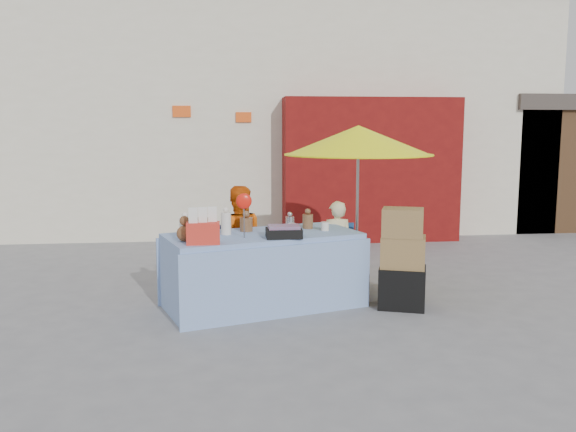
{
  "coord_description": "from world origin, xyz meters",
  "views": [
    {
      "loc": [
        -0.55,
        -6.65,
        2.05
      ],
      "look_at": [
        0.27,
        0.6,
        1.0
      ],
      "focal_mm": 38.0,
      "sensor_mm": 36.0,
      "label": 1
    }
  ],
  "objects": [
    {
      "name": "vendor_beige",
      "position": [
        0.92,
        0.87,
        0.57
      ],
      "size": [
        0.42,
        0.28,
        1.14
      ],
      "primitive_type": "imported",
      "rotation": [
        0.0,
        0.0,
        3.15
      ],
      "color": "beige",
      "rests_on": "ground"
    },
    {
      "name": "tarp_bundle",
      "position": [
        -0.9,
        0.3,
        0.13
      ],
      "size": [
        0.65,
        0.56,
        0.26
      ],
      "primitive_type": "ellipsoid",
      "rotation": [
        0.0,
        0.0,
        -0.19
      ],
      "color": "yellow",
      "rests_on": "ground"
    },
    {
      "name": "chair_left",
      "position": [
        -0.33,
        0.73,
        0.26
      ],
      "size": [
        0.48,
        0.47,
        0.85
      ],
      "rotation": [
        0.0,
        0.0,
        0.01
      ],
      "color": "navy",
      "rests_on": "ground"
    },
    {
      "name": "chair_right",
      "position": [
        0.92,
        0.73,
        0.26
      ],
      "size": [
        0.48,
        0.47,
        0.85
      ],
      "rotation": [
        0.0,
        0.0,
        0.01
      ],
      "color": "navy",
      "rests_on": "ground"
    },
    {
      "name": "box_stack",
      "position": [
        1.52,
        -0.02,
        0.53
      ],
      "size": [
        0.63,
        0.57,
        1.16
      ],
      "rotation": [
        0.0,
        0.0,
        -0.34
      ],
      "color": "black",
      "rests_on": "ground"
    },
    {
      "name": "backdrop",
      "position": [
        0.52,
        7.52,
        3.1
      ],
      "size": [
        14.0,
        8.0,
        7.8
      ],
      "color": "silver",
      "rests_on": "ground"
    },
    {
      "name": "ground",
      "position": [
        0.0,
        0.0,
        0.0
      ],
      "size": [
        80.0,
        80.0,
        0.0
      ],
      "primitive_type": "plane",
      "color": "slate",
      "rests_on": "ground"
    },
    {
      "name": "umbrella",
      "position": [
        1.22,
        1.02,
        1.89
      ],
      "size": [
        1.9,
        1.9,
        2.09
      ],
      "color": "gray",
      "rests_on": "ground"
    },
    {
      "name": "market_table",
      "position": [
        -0.07,
        0.2,
        0.44
      ],
      "size": [
        2.44,
        1.67,
        1.35
      ],
      "rotation": [
        0.0,
        0.0,
        0.31
      ],
      "color": "#80A5CE",
      "rests_on": "ground"
    },
    {
      "name": "vendor_orange",
      "position": [
        -0.33,
        0.87,
        0.67
      ],
      "size": [
        0.66,
        0.52,
        1.35
      ],
      "primitive_type": "imported",
      "rotation": [
        0.0,
        0.0,
        3.15
      ],
      "color": "#DD560B",
      "rests_on": "ground"
    }
  ]
}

